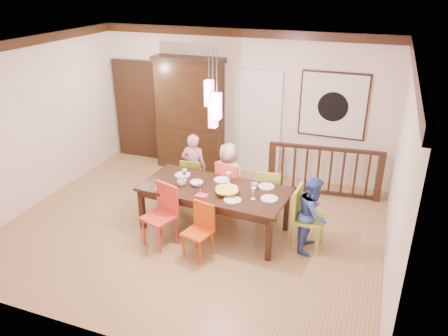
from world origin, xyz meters
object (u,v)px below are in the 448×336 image
(person_far_left, at_px, (194,167))
(dining_table, at_px, (214,192))
(china_hutch, at_px, (190,114))
(balustrade, at_px, (324,170))
(person_end_right, at_px, (313,214))
(chair_end_right, at_px, (310,214))
(chair_far_left, at_px, (194,176))
(person_far_mid, at_px, (228,176))

(person_far_left, bearing_deg, dining_table, 123.65)
(china_hutch, bearing_deg, person_far_left, -63.44)
(balustrade, bearing_deg, china_hutch, 167.46)
(person_end_right, bearing_deg, china_hutch, 55.62)
(dining_table, distance_m, china_hutch, 2.66)
(china_hutch, bearing_deg, chair_end_right, -36.50)
(china_hutch, height_order, person_end_right, china_hutch)
(china_hutch, xyz_separation_m, balustrade, (2.87, -0.35, -0.68))
(person_far_left, bearing_deg, person_end_right, 152.79)
(chair_far_left, bearing_deg, person_far_mid, 175.27)
(dining_table, bearing_deg, person_far_left, 133.60)
(chair_far_left, bearing_deg, balustrade, -158.49)
(balustrade, bearing_deg, person_end_right, -92.60)
(chair_far_left, bearing_deg, person_end_right, 156.55)
(china_hutch, bearing_deg, dining_table, -57.54)
(chair_end_right, height_order, balustrade, chair_end_right)
(china_hutch, bearing_deg, person_far_mid, -45.95)
(china_hutch, relative_size, person_far_mid, 1.96)
(chair_far_left, relative_size, person_far_mid, 0.70)
(person_end_right, bearing_deg, chair_far_left, 72.48)
(chair_far_left, xyz_separation_m, person_far_left, (-0.03, 0.07, 0.15))
(chair_end_right, distance_m, person_far_mid, 1.76)
(chair_far_left, bearing_deg, dining_table, 127.35)
(person_far_left, relative_size, person_end_right, 1.06)
(dining_table, distance_m, person_far_mid, 0.82)
(chair_far_left, distance_m, person_far_left, 0.17)
(dining_table, distance_m, chair_far_left, 1.11)
(person_far_left, bearing_deg, chair_far_left, 105.27)
(person_far_left, xyz_separation_m, person_end_right, (2.32, -0.89, -0.03))
(chair_end_right, xyz_separation_m, person_end_right, (0.04, -0.03, 0.04))
(balustrade, distance_m, person_far_mid, 1.85)
(dining_table, bearing_deg, person_end_right, 4.02)
(china_hutch, xyz_separation_m, person_end_right, (2.97, -2.20, -0.58))
(dining_table, relative_size, person_far_left, 1.91)
(dining_table, relative_size, chair_end_right, 2.46)
(chair_end_right, distance_m, balustrade, 1.82)
(person_far_left, height_order, person_end_right, person_far_left)
(chair_far_left, height_order, person_far_left, person_far_left)
(chair_far_left, relative_size, person_end_right, 0.70)
(balustrade, relative_size, person_far_mid, 1.75)
(dining_table, relative_size, balustrade, 1.14)
(balustrade, xyz_separation_m, person_far_mid, (-1.52, -1.05, 0.10))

